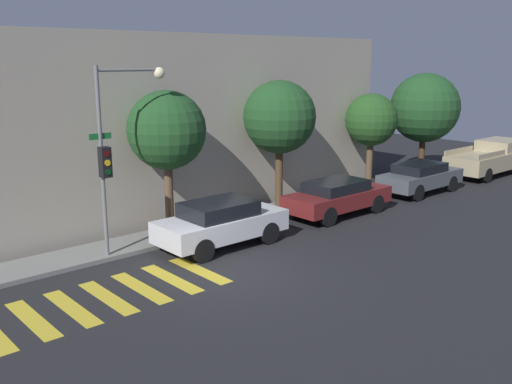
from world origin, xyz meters
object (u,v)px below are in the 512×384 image
object	(u,v)px
sedan_far_end	(420,177)
tree_near_corner	(167,131)
traffic_light_pole	(117,139)
tree_midblock	(280,118)
sedan_near_corner	(221,222)
tree_behind_truck	(425,108)
tree_far_end	(371,120)
pickup_truck	(490,158)
sedan_middle	(337,196)

from	to	relation	value
sedan_far_end	tree_near_corner	xyz separation A→B (m)	(-12.03, 2.17, 2.87)
traffic_light_pole	tree_midblock	size ratio (longest dim) A/B	1.12
sedan_near_corner	tree_behind_truck	size ratio (longest dim) A/B	0.82
sedan_near_corner	tree_far_end	world-z (taller)	tree_far_end
sedan_near_corner	pickup_truck	world-z (taller)	pickup_truck
sedan_middle	tree_midblock	world-z (taller)	tree_midblock
sedan_near_corner	pickup_truck	distance (m)	17.96
sedan_far_end	tree_behind_truck	size ratio (longest dim) A/B	0.83
pickup_truck	tree_near_corner	xyz separation A→B (m)	(-18.51, 2.17, 2.72)
sedan_near_corner	sedan_middle	distance (m)	5.76
traffic_light_pole	tree_far_end	world-z (taller)	traffic_light_pole
tree_far_end	traffic_light_pole	bearing A→B (deg)	-176.18
sedan_near_corner	sedan_middle	world-z (taller)	sedan_near_corner
sedan_far_end	tree_midblock	world-z (taller)	tree_midblock
tree_behind_truck	traffic_light_pole	bearing A→B (deg)	-177.12
tree_far_end	tree_behind_truck	xyz separation A→B (m)	(4.38, 0.00, 0.33)
traffic_light_pole	sedan_middle	distance (m)	9.19
sedan_near_corner	tree_midblock	bearing A→B (deg)	24.91
tree_near_corner	pickup_truck	bearing A→B (deg)	-6.68
sedan_middle	tree_near_corner	distance (m)	7.26
sedan_far_end	tree_far_end	distance (m)	3.41
traffic_light_pole	tree_near_corner	distance (m)	2.48
tree_midblock	sedan_far_end	bearing A→B (deg)	-17.65
tree_midblock	tree_far_end	world-z (taller)	tree_midblock
traffic_light_pole	tree_near_corner	size ratio (longest dim) A/B	1.16
sedan_near_corner	sedan_far_end	distance (m)	11.48
tree_far_end	sedan_middle	bearing A→B (deg)	-155.59
tree_midblock	tree_far_end	bearing A→B (deg)	0.00
traffic_light_pole	sedan_far_end	xyz separation A→B (m)	(14.35, -1.27, -2.91)
sedan_far_end	tree_behind_truck	world-z (taller)	tree_behind_truck
pickup_truck	tree_midblock	size ratio (longest dim) A/B	1.04
sedan_near_corner	sedan_far_end	bearing A→B (deg)	0.00
tree_midblock	tree_behind_truck	distance (m)	10.25
tree_midblock	traffic_light_pole	bearing A→B (deg)	-173.23
pickup_truck	tree_midblock	bearing A→B (deg)	170.73
pickup_truck	tree_near_corner	size ratio (longest dim) A/B	1.08
tree_midblock	tree_behind_truck	bearing A→B (deg)	0.00
traffic_light_pole	sedan_near_corner	distance (m)	4.25
tree_behind_truck	pickup_truck	bearing A→B (deg)	-35.46
tree_behind_truck	sedan_near_corner	bearing A→B (deg)	-171.73
traffic_light_pole	pickup_truck	distance (m)	21.05
sedan_near_corner	tree_near_corner	xyz separation A→B (m)	(-0.55, 2.17, 2.82)
sedan_near_corner	tree_behind_truck	distance (m)	15.31
pickup_truck	tree_near_corner	bearing A→B (deg)	173.32
sedan_far_end	pickup_truck	distance (m)	6.48
pickup_truck	tree_near_corner	world-z (taller)	tree_near_corner
tree_far_end	tree_near_corner	bearing A→B (deg)	180.00
sedan_near_corner	tree_far_end	xyz separation A→B (m)	(10.53, 2.17, 2.41)
traffic_light_pole	tree_midblock	world-z (taller)	traffic_light_pole
tree_behind_truck	sedan_middle	bearing A→B (deg)	-166.68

